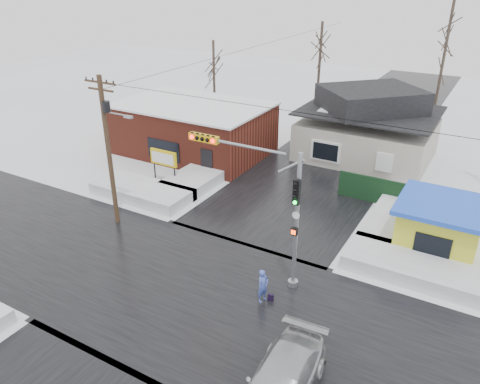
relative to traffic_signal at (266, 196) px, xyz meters
The scene contains 20 objects.
ground 5.94m from the traffic_signal, 129.36° to the right, with size 120.00×120.00×0.00m, color white.
road_ns 5.94m from the traffic_signal, 129.36° to the right, with size 10.00×120.00×0.02m, color black.
road_ew 5.94m from the traffic_signal, 129.36° to the right, with size 120.00×10.00×0.02m, color black.
snowbank_nw 12.81m from the traffic_signal, 160.57° to the left, with size 7.00×3.00×0.80m, color white.
snowbank_ne 8.75m from the traffic_signal, 31.56° to the left, with size 7.00×3.00×0.80m, color white.
snowbank_nside_w 13.70m from the traffic_signal, 136.24° to the left, with size 3.00×8.00×0.80m, color white.
snowbank_nside_e 10.94m from the traffic_signal, 63.18° to the left, with size 3.00×8.00×0.80m, color white.
traffic_signal is the anchor object (origin of this frame).
utility_pole 10.39m from the traffic_signal, behind, with size 3.15×0.44×9.00m.
brick_building 18.87m from the traffic_signal, 135.87° to the left, with size 12.20×8.20×4.12m.
marquee_sign 13.42m from the traffic_signal, 150.28° to the left, with size 2.20×0.21×2.55m.
house 19.13m from the traffic_signal, 91.29° to the left, with size 10.40×8.40×5.76m.
kiosk 10.43m from the traffic_signal, 44.84° to the left, with size 4.60×4.60×2.88m.
fence 12.31m from the traffic_signal, 69.77° to the left, with size 8.00×0.12×1.80m, color black.
tree_far_left 24.16m from the traffic_signal, 105.60° to the left, with size 3.00×3.00×10.00m.
tree_far_mid 25.78m from the traffic_signal, 81.89° to the left, with size 3.00×3.00×12.00m.
tree_far_west 26.75m from the traffic_signal, 128.00° to the left, with size 3.00×3.00×8.00m.
pedestrian 4.17m from the traffic_signal, 65.00° to the right, with size 0.61×0.40×1.68m, color #455CC2.
car 8.41m from the traffic_signal, 58.37° to the right, with size 2.21×5.43×1.58m, color silver.
shopping_bag 4.78m from the traffic_signal, 53.87° to the right, with size 0.28×0.12×0.35m, color black.
Camera 1 is at (11.11, -14.59, 14.16)m, focal length 35.00 mm.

